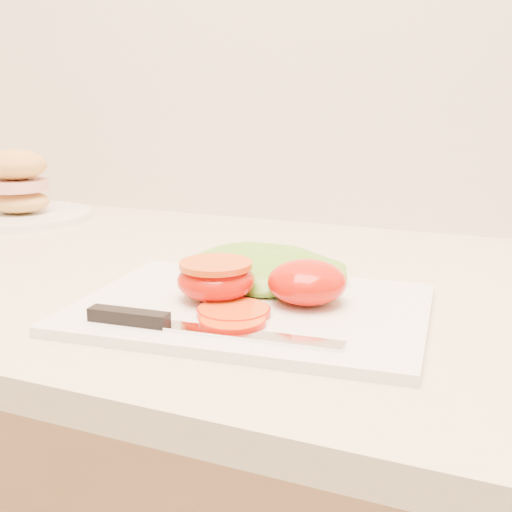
% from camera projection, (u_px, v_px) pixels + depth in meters
% --- Properties ---
extents(cutting_board, '(0.35, 0.27, 0.01)m').
position_uv_depth(cutting_board, '(252.00, 308.00, 0.62)').
color(cutting_board, white).
rests_on(cutting_board, counter).
extents(tomato_half_dome, '(0.08, 0.08, 0.04)m').
position_uv_depth(tomato_half_dome, '(307.00, 282.00, 0.61)').
color(tomato_half_dome, red).
rests_on(tomato_half_dome, cutting_board).
extents(tomato_half_cut, '(0.08, 0.08, 0.04)m').
position_uv_depth(tomato_half_cut, '(216.00, 279.00, 0.62)').
color(tomato_half_cut, red).
rests_on(tomato_half_cut, cutting_board).
extents(tomato_slice_0, '(0.07, 0.07, 0.01)m').
position_uv_depth(tomato_slice_0, '(234.00, 311.00, 0.58)').
color(tomato_slice_0, '#F95E19').
rests_on(tomato_slice_0, cutting_board).
extents(tomato_slice_1, '(0.06, 0.06, 0.01)m').
position_uv_depth(tomato_slice_1, '(233.00, 321.00, 0.56)').
color(tomato_slice_1, '#F95E19').
rests_on(tomato_slice_1, cutting_board).
extents(lettuce_leaf_0, '(0.17, 0.11, 0.03)m').
position_uv_depth(lettuce_leaf_0, '(259.00, 269.00, 0.68)').
color(lettuce_leaf_0, '#6ABC31').
rests_on(lettuce_leaf_0, cutting_board).
extents(lettuce_leaf_1, '(0.14, 0.14, 0.03)m').
position_uv_depth(lettuce_leaf_1, '(298.00, 273.00, 0.67)').
color(lettuce_leaf_1, '#6ABC31').
rests_on(lettuce_leaf_1, cutting_board).
extents(knife, '(0.23, 0.04, 0.01)m').
position_uv_depth(knife, '(175.00, 324.00, 0.55)').
color(knife, silver).
rests_on(knife, cutting_board).
extents(sandwich_plate, '(0.24, 0.24, 0.12)m').
position_uv_depth(sandwich_plate, '(17.00, 195.00, 1.07)').
color(sandwich_plate, white).
rests_on(sandwich_plate, counter).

